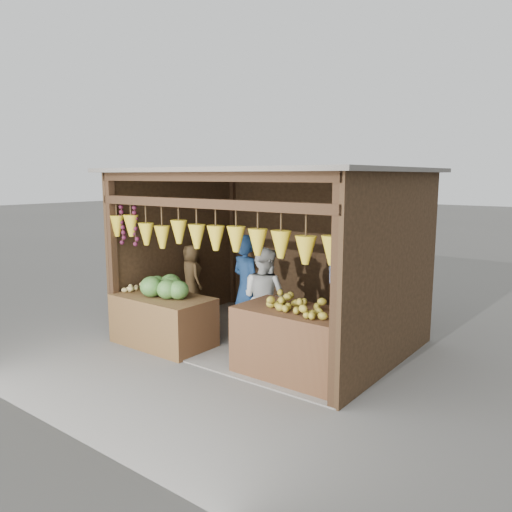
{
  "coord_description": "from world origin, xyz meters",
  "views": [
    {
      "loc": [
        4.42,
        -6.11,
        2.55
      ],
      "look_at": [
        -0.18,
        -0.1,
        1.33
      ],
      "focal_mm": 35.0,
      "sensor_mm": 36.0,
      "label": 1
    }
  ],
  "objects_px": {
    "man_standing": "(247,289)",
    "vendor_seated": "(191,276)",
    "woman_standing": "(264,298)",
    "counter_left": "(163,320)",
    "counter_right": "(297,343)"
  },
  "relations": [
    {
      "from": "man_standing",
      "to": "vendor_seated",
      "type": "bearing_deg",
      "value": 6.91
    },
    {
      "from": "woman_standing",
      "to": "counter_left",
      "type": "bearing_deg",
      "value": 35.14
    },
    {
      "from": "counter_left",
      "to": "woman_standing",
      "type": "xyz_separation_m",
      "value": [
        1.29,
        0.85,
        0.38
      ]
    },
    {
      "from": "woman_standing",
      "to": "counter_right",
      "type": "bearing_deg",
      "value": 148.57
    },
    {
      "from": "counter_right",
      "to": "vendor_seated",
      "type": "relative_size",
      "value": 1.41
    },
    {
      "from": "man_standing",
      "to": "vendor_seated",
      "type": "xyz_separation_m",
      "value": [
        -1.45,
        0.26,
        -0.02
      ]
    },
    {
      "from": "counter_right",
      "to": "vendor_seated",
      "type": "bearing_deg",
      "value": 161.47
    },
    {
      "from": "man_standing",
      "to": "woman_standing",
      "type": "bearing_deg",
      "value": -165.72
    },
    {
      "from": "counter_right",
      "to": "man_standing",
      "type": "bearing_deg",
      "value": 153.47
    },
    {
      "from": "counter_left",
      "to": "vendor_seated",
      "type": "height_order",
      "value": "vendor_seated"
    },
    {
      "from": "man_standing",
      "to": "vendor_seated",
      "type": "relative_size",
      "value": 1.52
    },
    {
      "from": "counter_left",
      "to": "vendor_seated",
      "type": "distance_m",
      "value": 1.32
    },
    {
      "from": "counter_left",
      "to": "woman_standing",
      "type": "height_order",
      "value": "woman_standing"
    },
    {
      "from": "man_standing",
      "to": "woman_standing",
      "type": "distance_m",
      "value": 0.36
    },
    {
      "from": "woman_standing",
      "to": "vendor_seated",
      "type": "height_order",
      "value": "woman_standing"
    }
  ]
}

